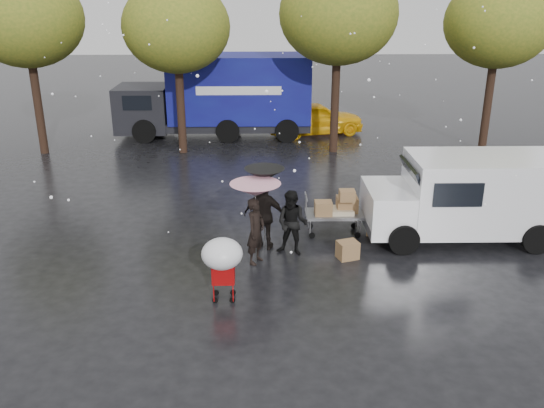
{
  "coord_description": "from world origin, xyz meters",
  "views": [
    {
      "loc": [
        -0.36,
        -12.27,
        6.21
      ],
      "look_at": [
        -0.12,
        1.0,
        1.17
      ],
      "focal_mm": 38.0,
      "sensor_mm": 36.0,
      "label": 1
    }
  ],
  "objects_px": {
    "white_van": "(468,196)",
    "yellow_taxi": "(315,118)",
    "shopping_cart": "(222,257)",
    "person_black": "(265,215)",
    "vendor_cart": "(337,208)",
    "blue_truck": "(221,96)",
    "person_pink": "(256,231)"
  },
  "relations": [
    {
      "from": "blue_truck",
      "to": "yellow_taxi",
      "type": "height_order",
      "value": "blue_truck"
    },
    {
      "from": "person_pink",
      "to": "yellow_taxi",
      "type": "distance_m",
      "value": 12.95
    },
    {
      "from": "vendor_cart",
      "to": "blue_truck",
      "type": "distance_m",
      "value": 11.47
    },
    {
      "from": "shopping_cart",
      "to": "person_pink",
      "type": "bearing_deg",
      "value": 70.63
    },
    {
      "from": "shopping_cart",
      "to": "yellow_taxi",
      "type": "bearing_deg",
      "value": 77.74
    },
    {
      "from": "person_black",
      "to": "vendor_cart",
      "type": "bearing_deg",
      "value": -138.65
    },
    {
      "from": "person_black",
      "to": "person_pink",
      "type": "bearing_deg",
      "value": 90.69
    },
    {
      "from": "person_black",
      "to": "vendor_cart",
      "type": "height_order",
      "value": "person_black"
    },
    {
      "from": "person_black",
      "to": "blue_truck",
      "type": "height_order",
      "value": "blue_truck"
    },
    {
      "from": "shopping_cart",
      "to": "person_black",
      "type": "bearing_deg",
      "value": 71.77
    },
    {
      "from": "person_pink",
      "to": "person_black",
      "type": "bearing_deg",
      "value": 12.73
    },
    {
      "from": "vendor_cart",
      "to": "white_van",
      "type": "distance_m",
      "value": 3.35
    },
    {
      "from": "shopping_cart",
      "to": "white_van",
      "type": "relative_size",
      "value": 0.3
    },
    {
      "from": "white_van",
      "to": "yellow_taxi",
      "type": "distance_m",
      "value": 11.72
    },
    {
      "from": "white_van",
      "to": "blue_truck",
      "type": "distance_m",
      "value": 13.17
    },
    {
      "from": "person_black",
      "to": "yellow_taxi",
      "type": "relative_size",
      "value": 0.42
    },
    {
      "from": "person_black",
      "to": "shopping_cart",
      "type": "xyz_separation_m",
      "value": [
        -0.88,
        -2.66,
        0.16
      ]
    },
    {
      "from": "white_van",
      "to": "vendor_cart",
      "type": "bearing_deg",
      "value": 174.61
    },
    {
      "from": "person_pink",
      "to": "vendor_cart",
      "type": "xyz_separation_m",
      "value": [
        2.14,
        1.68,
        -0.08
      ]
    },
    {
      "from": "vendor_cart",
      "to": "blue_truck",
      "type": "xyz_separation_m",
      "value": [
        -3.75,
        10.79,
        1.03
      ]
    },
    {
      "from": "yellow_taxi",
      "to": "person_black",
      "type": "bearing_deg",
      "value": 154.9
    },
    {
      "from": "person_pink",
      "to": "white_van",
      "type": "bearing_deg",
      "value": -47.79
    },
    {
      "from": "shopping_cart",
      "to": "yellow_taxi",
      "type": "distance_m",
      "value": 14.94
    },
    {
      "from": "person_pink",
      "to": "shopping_cart",
      "type": "xyz_separation_m",
      "value": [
        -0.66,
        -1.89,
        0.26
      ]
    },
    {
      "from": "white_van",
      "to": "yellow_taxi",
      "type": "bearing_deg",
      "value": 104.52
    },
    {
      "from": "person_black",
      "to": "yellow_taxi",
      "type": "bearing_deg",
      "value": -84.83
    },
    {
      "from": "yellow_taxi",
      "to": "person_pink",
      "type": "bearing_deg",
      "value": 154.62
    },
    {
      "from": "vendor_cart",
      "to": "blue_truck",
      "type": "relative_size",
      "value": 0.18
    },
    {
      "from": "person_pink",
      "to": "white_van",
      "type": "relative_size",
      "value": 0.33
    },
    {
      "from": "blue_truck",
      "to": "yellow_taxi",
      "type": "bearing_deg",
      "value": 3.21
    },
    {
      "from": "person_pink",
      "to": "blue_truck",
      "type": "height_order",
      "value": "blue_truck"
    },
    {
      "from": "person_pink",
      "to": "shopping_cart",
      "type": "relative_size",
      "value": 1.1
    }
  ]
}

